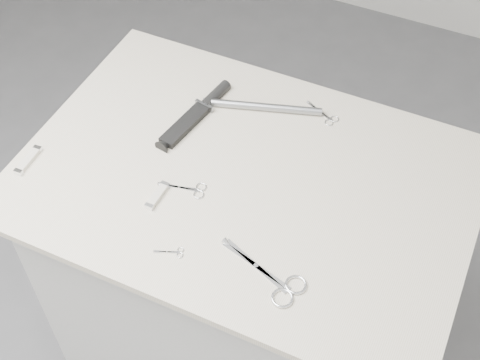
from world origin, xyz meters
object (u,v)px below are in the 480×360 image
at_px(large_shears, 277,282).
at_px(embroidery_scissors_b, 326,116).
at_px(embroidery_scissors_a, 190,189).
at_px(sheathed_knife, 199,111).
at_px(pocket_knife_a, 28,160).
at_px(metal_rail, 262,107).
at_px(tiny_scissors, 173,252).
at_px(plinth, 245,287).
at_px(pocket_knife_b, 157,196).

xyz_separation_m(large_shears, embroidery_scissors_b, (-0.07, 0.47, -0.00)).
relative_size(embroidery_scissors_a, sheathed_knife, 0.43).
distance_m(large_shears, pocket_knife_a, 0.63).
distance_m(sheathed_knife, metal_rail, 0.15).
bearing_deg(metal_rail, large_shears, -62.92).
bearing_deg(tiny_scissors, pocket_knife_a, 147.01).
relative_size(plinth, sheathed_knife, 3.62).
relative_size(plinth, metal_rail, 3.13).
height_order(tiny_scissors, sheathed_knife, sheathed_knife).
bearing_deg(large_shears, pocket_knife_a, -166.70).
xyz_separation_m(tiny_scissors, metal_rail, (-0.00, 0.46, 0.01)).
bearing_deg(pocket_knife_a, pocket_knife_b, -86.39).
relative_size(embroidery_scissors_a, tiny_scissors, 1.77).
bearing_deg(tiny_scissors, large_shears, -16.09).
height_order(plinth, pocket_knife_a, pocket_knife_a).
distance_m(large_shears, sheathed_knife, 0.50).
distance_m(large_shears, pocket_knife_b, 0.33).
bearing_deg(plinth, tiny_scissors, -101.37).
bearing_deg(embroidery_scissors_a, plinth, 29.04).
xyz_separation_m(plinth, pocket_knife_b, (-0.15, -0.13, 0.47)).
xyz_separation_m(sheathed_knife, pocket_knife_b, (0.04, -0.27, -0.00)).
height_order(embroidery_scissors_b, metal_rail, metal_rail).
bearing_deg(large_shears, pocket_knife_b, -177.31).
distance_m(plinth, embroidery_scissors_b, 0.54).
height_order(sheathed_knife, metal_rail, sheathed_knife).
xyz_separation_m(embroidery_scissors_b, sheathed_knife, (-0.28, -0.12, 0.01)).
distance_m(plinth, pocket_knife_b, 0.52).
height_order(sheathed_knife, pocket_knife_b, sheathed_knife).
distance_m(embroidery_scissors_a, tiny_scissors, 0.17).
xyz_separation_m(large_shears, tiny_scissors, (-0.22, -0.02, -0.00)).
bearing_deg(plinth, large_shears, -52.78).
height_order(embroidery_scissors_a, pocket_knife_a, pocket_knife_a).
relative_size(plinth, pocket_knife_a, 10.33).
bearing_deg(pocket_knife_a, metal_rail, -49.88).
distance_m(tiny_scissors, metal_rail, 0.46).
relative_size(large_shears, embroidery_scissors_b, 2.11).
height_order(tiny_scissors, metal_rail, metal_rail).
bearing_deg(pocket_knife_b, tiny_scissors, -137.37).
distance_m(large_shears, embroidery_scissors_b, 0.48).
xyz_separation_m(embroidery_scissors_b, pocket_knife_a, (-0.56, -0.42, 0.00)).
relative_size(plinth, pocket_knife_b, 11.78).
bearing_deg(tiny_scissors, sheathed_knife, 87.40).
xyz_separation_m(plinth, embroidery_scissors_b, (0.10, 0.25, 0.47)).
bearing_deg(embroidery_scissors_b, large_shears, -55.70).
relative_size(tiny_scissors, pocket_knife_a, 0.70).
xyz_separation_m(plinth, large_shears, (0.17, -0.22, 0.47)).
xyz_separation_m(pocket_knife_a, metal_rail, (0.41, 0.38, 0.00)).
xyz_separation_m(plinth, metal_rail, (-0.05, 0.21, 0.48)).
bearing_deg(sheathed_knife, pocket_knife_b, -162.92).
distance_m(plinth, embroidery_scissors_a, 0.49).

